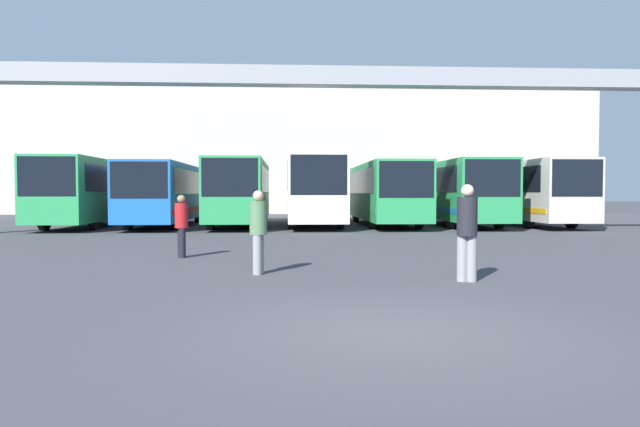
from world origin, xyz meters
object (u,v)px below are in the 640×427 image
bus_slot_1 (166,191)px  pedestrian_mid_right (467,230)px  bus_slot_0 (92,189)px  bus_slot_6 (522,189)px  bus_slot_4 (384,190)px  bus_slot_2 (240,189)px  bus_slot_3 (313,188)px  pedestrian_near_right (181,224)px  bus_slot_5 (457,189)px  pedestrian_near_left (258,230)px

bus_slot_1 → pedestrian_mid_right: size_ratio=5.72×
bus_slot_0 → bus_slot_6: 21.84m
bus_slot_4 → pedestrian_mid_right: 18.51m
pedestrian_mid_right → bus_slot_6: bearing=80.2°
bus_slot_2 → bus_slot_3: (3.64, 0.25, 0.08)m
bus_slot_4 → bus_slot_6: size_ratio=0.97×
pedestrian_mid_right → pedestrian_near_right: bearing=160.4°
pedestrian_mid_right → bus_slot_5: bearing=89.5°
bus_slot_6 → pedestrian_mid_right: size_ratio=6.24×
bus_slot_6 → bus_slot_5: bearing=-171.6°
pedestrian_mid_right → bus_slot_3: bearing=112.0°
bus_slot_1 → bus_slot_3: bus_slot_3 is taller
pedestrian_near_right → pedestrian_mid_right: bearing=33.4°
bus_slot_0 → bus_slot_3: size_ratio=0.97×
bus_slot_2 → bus_slot_4: bearing=2.8°
bus_slot_3 → pedestrian_near_right: bearing=-105.8°
bus_slot_3 → bus_slot_4: (3.64, 0.10, -0.14)m
bus_slot_1 → bus_slot_3: 7.28m
bus_slot_5 → pedestrian_near_left: (-9.15, -16.86, -0.91)m
bus_slot_1 → bus_slot_0: bearing=179.2°
bus_slot_2 → bus_slot_3: size_ratio=0.95×
bus_slot_1 → bus_slot_2: bearing=-0.8°
bus_slot_1 → bus_slot_3: size_ratio=0.96×
bus_slot_3 → pedestrian_near_left: bus_slot_3 is taller
pedestrian_near_left → pedestrian_mid_right: bearing=-94.3°
pedestrian_mid_right → pedestrian_near_left: bearing=178.8°
bus_slot_6 → pedestrian_near_left: 21.62m
bus_slot_5 → pedestrian_mid_right: bearing=-106.1°
bus_slot_0 → bus_slot_4: bus_slot_0 is taller
bus_slot_2 → bus_slot_4: bus_slot_2 is taller
bus_slot_2 → bus_slot_6: 14.56m
pedestrian_near_left → bus_slot_0: bearing=40.6°
pedestrian_near_left → bus_slot_1: bearing=30.2°
bus_slot_3 → bus_slot_6: size_ratio=0.95×
bus_slot_2 → bus_slot_6: (14.55, 0.52, -0.00)m
bus_slot_4 → pedestrian_near_left: bus_slot_4 is taller
bus_slot_2 → pedestrian_near_left: size_ratio=6.03×
bus_slot_3 → bus_slot_5: bearing=-2.1°
pedestrian_near_right → pedestrian_mid_right: size_ratio=0.88×
bus_slot_0 → bus_slot_2: size_ratio=1.02×
bus_slot_1 → pedestrian_near_right: 14.26m
bus_slot_2 → bus_slot_0: bearing=179.2°
bus_slot_2 → bus_slot_6: bearing=2.1°
bus_slot_3 → bus_slot_1: bearing=-178.4°
bus_slot_1 → bus_slot_2: size_ratio=1.01×
bus_slot_3 → bus_slot_5: bus_slot_3 is taller
bus_slot_6 → pedestrian_near_right: bus_slot_6 is taller
bus_slot_2 → bus_slot_5: (10.92, -0.02, -0.01)m
bus_slot_1 → pedestrian_mid_right: bearing=-62.7°
bus_slot_5 → pedestrian_near_left: size_ratio=6.01×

